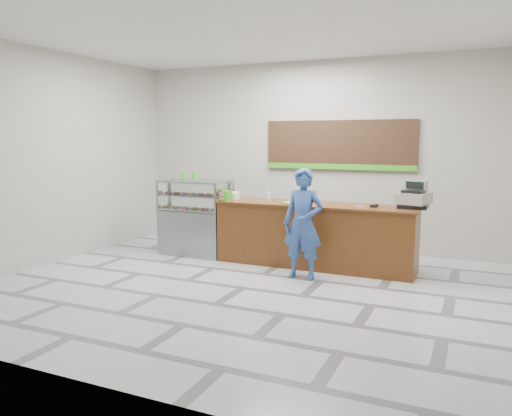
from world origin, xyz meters
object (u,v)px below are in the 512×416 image
at_px(display_case, 196,217).
at_px(serving_tray, 293,203).
at_px(sales_counter, 314,235).
at_px(cash_register, 414,198).
at_px(customer, 303,224).

distance_m(display_case, serving_tray, 1.93).
bearing_deg(display_case, sales_counter, 0.01).
bearing_deg(cash_register, serving_tray, -155.26).
height_order(serving_tray, customer, customer).
bearing_deg(sales_counter, cash_register, 5.88).
relative_size(sales_counter, serving_tray, 8.37).
distance_m(sales_counter, cash_register, 1.65).
xyz_separation_m(sales_counter, display_case, (-2.22, -0.00, 0.16)).
distance_m(cash_register, customer, 1.73).
bearing_deg(customer, display_case, 163.73).
bearing_deg(cash_register, display_case, -161.94).
bearing_deg(display_case, serving_tray, -4.16).
bearing_deg(serving_tray, customer, -44.27).
relative_size(sales_counter, customer, 1.98).
relative_size(display_case, cash_register, 2.45).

